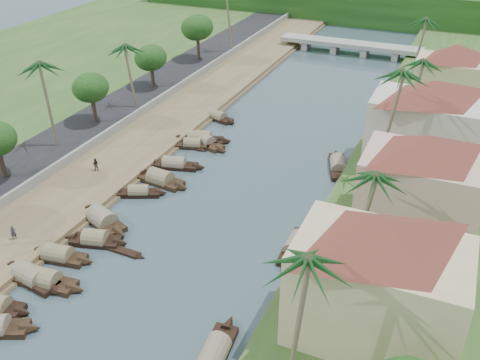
% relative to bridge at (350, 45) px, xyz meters
% --- Properties ---
extents(ground, '(220.00, 220.00, 0.00)m').
position_rel_bridge_xyz_m(ground, '(-0.00, -72.00, -1.72)').
color(ground, '#364951').
rests_on(ground, ground).
extents(left_bank, '(10.00, 180.00, 0.80)m').
position_rel_bridge_xyz_m(left_bank, '(-16.00, -52.00, -1.32)').
color(left_bank, brown).
rests_on(left_bank, ground).
extents(right_bank, '(16.00, 180.00, 1.20)m').
position_rel_bridge_xyz_m(right_bank, '(19.00, -52.00, -1.12)').
color(right_bank, '#294D1F').
rests_on(right_bank, ground).
extents(road, '(8.00, 180.00, 1.40)m').
position_rel_bridge_xyz_m(road, '(-24.50, -52.00, -1.02)').
color(road, black).
rests_on(road, ground).
extents(retaining_wall, '(0.40, 180.00, 1.10)m').
position_rel_bridge_xyz_m(retaining_wall, '(-20.20, -52.00, -0.37)').
color(retaining_wall, gray).
rests_on(retaining_wall, left_bank).
extents(treeline, '(120.00, 14.00, 8.00)m').
position_rel_bridge_xyz_m(treeline, '(-0.00, 28.00, 2.28)').
color(treeline, '#11350E').
rests_on(treeline, ground).
extents(bridge, '(28.00, 4.00, 2.40)m').
position_rel_bridge_xyz_m(bridge, '(0.00, 0.00, 0.00)').
color(bridge, gray).
rests_on(bridge, ground).
extents(building_near, '(14.85, 14.85, 10.20)m').
position_rel_bridge_xyz_m(building_near, '(18.99, -74.00, 4.66)').
color(building_near, '#D1BE8C').
rests_on(building_near, right_bank).
extents(building_mid, '(14.11, 14.11, 9.70)m').
position_rel_bridge_xyz_m(building_mid, '(19.99, -58.00, 4.41)').
color(building_mid, tan).
rests_on(building_mid, right_bank).
extents(building_far, '(15.59, 15.59, 10.20)m').
position_rel_bridge_xyz_m(building_far, '(18.99, -44.00, 4.66)').
color(building_far, beige).
rests_on(building_far, right_bank).
extents(building_distant, '(12.62, 12.62, 9.20)m').
position_rel_bridge_xyz_m(building_distant, '(19.99, -24.00, 4.16)').
color(building_distant, '#D1BE8C').
rests_on(building_distant, right_bank).
extents(sampan_2, '(8.71, 2.46, 2.26)m').
position_rel_bridge_xyz_m(sampan_2, '(-8.62, -78.55, -1.31)').
color(sampan_2, black).
rests_on(sampan_2, ground).
extents(sampan_3, '(8.58, 3.03, 2.26)m').
position_rel_bridge_xyz_m(sampan_3, '(-9.97, -78.62, -1.31)').
color(sampan_3, black).
rests_on(sampan_3, ground).
extents(sampan_4, '(7.62, 2.75, 2.13)m').
position_rel_bridge_xyz_m(sampan_4, '(-9.71, -75.24, -1.31)').
color(sampan_4, black).
rests_on(sampan_4, ground).
extents(sampan_5, '(6.93, 3.32, 2.16)m').
position_rel_bridge_xyz_m(sampan_5, '(-8.03, -71.84, -1.31)').
color(sampan_5, black).
rests_on(sampan_5, ground).
extents(sampan_6, '(8.56, 4.95, 2.49)m').
position_rel_bridge_xyz_m(sampan_6, '(-9.49, -68.71, -1.30)').
color(sampan_6, black).
rests_on(sampan_6, ground).
extents(sampan_7, '(6.48, 3.85, 1.80)m').
position_rel_bridge_xyz_m(sampan_7, '(-9.04, -62.56, -1.32)').
color(sampan_7, black).
rests_on(sampan_7, ground).
extents(sampan_8, '(8.19, 2.90, 2.45)m').
position_rel_bridge_xyz_m(sampan_8, '(-8.29, -59.13, -1.30)').
color(sampan_8, black).
rests_on(sampan_8, ground).
extents(sampan_9, '(8.14, 3.40, 2.05)m').
position_rel_bridge_xyz_m(sampan_9, '(-8.65, -55.25, -1.31)').
color(sampan_9, black).
rests_on(sampan_9, ground).
extents(sampan_10, '(6.55, 3.27, 1.84)m').
position_rel_bridge_xyz_m(sampan_10, '(-9.17, -49.52, -1.32)').
color(sampan_10, black).
rests_on(sampan_10, ground).
extents(sampan_11, '(9.07, 4.79, 2.52)m').
position_rel_bridge_xyz_m(sampan_11, '(-9.02, -47.80, -1.30)').
color(sampan_11, black).
rests_on(sampan_11, ground).
extents(sampan_12, '(9.22, 4.79, 2.19)m').
position_rel_bridge_xyz_m(sampan_12, '(-8.42, -47.99, -1.31)').
color(sampan_12, black).
rests_on(sampan_12, ground).
extents(sampan_13, '(7.04, 3.35, 1.94)m').
position_rel_bridge_xyz_m(sampan_13, '(-10.09, -39.94, -1.31)').
color(sampan_13, black).
rests_on(sampan_13, ground).
extents(sampan_14, '(2.56, 9.32, 2.22)m').
position_rel_bridge_xyz_m(sampan_14, '(8.83, -80.31, -1.31)').
color(sampan_14, black).
rests_on(sampan_14, ground).
extents(sampan_15, '(2.05, 8.37, 2.23)m').
position_rel_bridge_xyz_m(sampan_15, '(10.18, -65.11, -1.31)').
color(sampan_15, black).
rests_on(sampan_15, ground).
extents(sampan_16, '(4.45, 9.07, 2.20)m').
position_rel_bridge_xyz_m(sampan_16, '(9.86, -47.69, -1.31)').
color(sampan_16, black).
rests_on(sampan_16, ground).
extents(canoe_1, '(5.31, 1.03, 0.85)m').
position_rel_bridge_xyz_m(canoe_1, '(-4.93, -71.95, -1.62)').
color(canoe_1, black).
rests_on(canoe_1, ground).
extents(canoe_2, '(6.22, 2.37, 0.90)m').
position_rel_bridge_xyz_m(canoe_2, '(-9.79, -49.27, -1.62)').
color(canoe_2, black).
rests_on(canoe_2, ground).
extents(palm_0, '(3.20, 3.20, 12.47)m').
position_rel_bridge_xyz_m(palm_0, '(15.00, -80.85, 10.12)').
color(palm_0, '#77674F').
rests_on(palm_0, ground).
extents(palm_1, '(3.20, 3.20, 10.44)m').
position_rel_bridge_xyz_m(palm_1, '(16.00, -65.77, 8.19)').
color(palm_1, '#77674F').
rests_on(palm_1, ground).
extents(palm_2, '(3.20, 3.20, 14.21)m').
position_rel_bridge_xyz_m(palm_2, '(15.00, -49.99, 11.81)').
color(palm_2, '#77674F').
rests_on(palm_2, ground).
extents(palm_3, '(3.20, 3.20, 10.46)m').
position_rel_bridge_xyz_m(palm_3, '(16.00, -32.80, 8.19)').
color(palm_3, '#77674F').
rests_on(palm_3, ground).
extents(palm_5, '(3.20, 3.20, 12.19)m').
position_rel_bridge_xyz_m(palm_5, '(-24.00, -58.18, 10.05)').
color(palm_5, '#77674F').
rests_on(palm_5, ground).
extents(palm_6, '(3.20, 3.20, 10.55)m').
position_rel_bridge_xyz_m(palm_6, '(-22.00, -43.25, 8.48)').
color(palm_6, '#77674F').
rests_on(palm_6, ground).
extents(palm_7, '(3.20, 3.20, 12.04)m').
position_rel_bridge_xyz_m(palm_7, '(14.00, -15.99, 9.72)').
color(palm_7, '#77674F').
rests_on(palm_7, ground).
extents(tree_3, '(4.71, 4.71, 6.86)m').
position_rel_bridge_xyz_m(tree_3, '(-24.00, -50.06, 4.52)').
color(tree_3, '#4C3E2B').
rests_on(tree_3, ground).
extents(tree_4, '(4.78, 4.78, 6.68)m').
position_rel_bridge_xyz_m(tree_4, '(-24.00, -34.84, 4.32)').
color(tree_4, '#4C3E2B').
rests_on(tree_4, ground).
extents(tree_5, '(5.39, 5.39, 8.01)m').
position_rel_bridge_xyz_m(tree_5, '(-24.00, -18.85, 5.38)').
color(tree_5, '#4C3E2B').
rests_on(tree_5, ground).
extents(tree_6, '(4.24, 4.24, 6.52)m').
position_rel_bridge_xyz_m(tree_6, '(24.00, -41.40, 4.16)').
color(tree_6, '#4C3E2B').
rests_on(tree_6, ground).
extents(person_near, '(0.63, 0.63, 1.48)m').
position_rel_bridge_xyz_m(person_near, '(-14.86, -75.22, -0.18)').
color(person_near, '#2D2B34').
rests_on(person_near, left_bank).
extents(person_far, '(0.95, 0.87, 1.58)m').
position_rel_bridge_xyz_m(person_far, '(-16.07, -60.77, -0.13)').
color(person_far, '#2B241E').
rests_on(person_far, left_bank).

